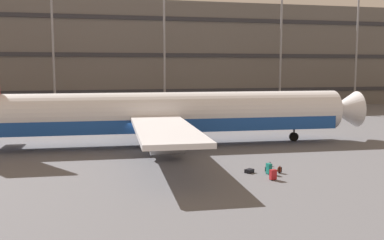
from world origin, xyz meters
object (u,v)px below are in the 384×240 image
object	(u,v)px
suitcase_teal	(249,171)
suitcase_purple	(269,169)
suitcase_upright	(273,174)
backpack_navy	(279,170)
airliner	(159,115)
backpack_large	(267,169)

from	to	relation	value
suitcase_teal	suitcase_purple	bearing A→B (deg)	-32.28
suitcase_upright	suitcase_teal	world-z (taller)	suitcase_upright
backpack_navy	airliner	bearing A→B (deg)	117.11
airliner	backpack_navy	bearing A→B (deg)	-62.89
suitcase_purple	suitcase_teal	world-z (taller)	suitcase_purple
suitcase_purple	backpack_large	xyz separation A→B (m)	(0.13, 0.69, -0.22)
airliner	suitcase_teal	bearing A→B (deg)	-69.63
suitcase_purple	backpack_navy	world-z (taller)	suitcase_purple
suitcase_purple	suitcase_upright	bearing A→B (deg)	-103.17
suitcase_purple	backpack_navy	xyz separation A→B (m)	(0.86, 0.14, -0.17)
suitcase_purple	suitcase_upright	world-z (taller)	suitcase_upright
airliner	suitcase_purple	world-z (taller)	airliner
suitcase_upright	airliner	bearing A→B (deg)	110.29
suitcase_upright	suitcase_purple	bearing A→B (deg)	76.83
airliner	backpack_navy	xyz separation A→B (m)	(6.62, -12.94, -2.75)
suitcase_purple	backpack_large	bearing A→B (deg)	79.06
backpack_navy	suitcase_upright	bearing A→B (deg)	-126.11
suitcase_purple	suitcase_teal	bearing A→B (deg)	147.72
suitcase_teal	backpack_navy	bearing A→B (deg)	-16.64
suitcase_teal	backpack_navy	world-z (taller)	backpack_navy
backpack_navy	suitcase_purple	bearing A→B (deg)	-170.97
suitcase_purple	suitcase_teal	size ratio (longest dim) A/B	1.16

